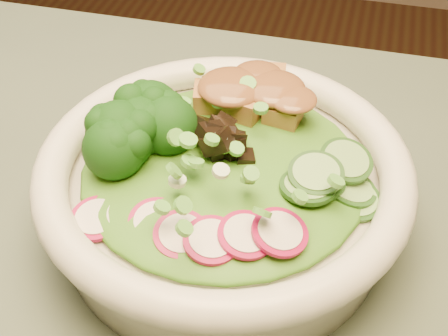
% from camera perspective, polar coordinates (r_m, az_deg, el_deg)
% --- Properties ---
extents(salad_bowl, '(0.24, 0.24, 0.07)m').
position_cam_1_polar(salad_bowl, '(0.41, 0.00, -1.92)').
color(salad_bowl, silver).
rests_on(salad_bowl, dining_table).
extents(lettuce_bed, '(0.18, 0.18, 0.02)m').
position_cam_1_polar(lettuce_bed, '(0.40, 0.00, 0.11)').
color(lettuce_bed, '#276715').
rests_on(lettuce_bed, salad_bowl).
extents(broccoli_florets, '(0.09, 0.08, 0.04)m').
position_cam_1_polar(broccoli_florets, '(0.40, -7.80, 2.87)').
color(broccoli_florets, black).
rests_on(broccoli_florets, salad_bowl).
extents(radish_slices, '(0.10, 0.06, 0.02)m').
position_cam_1_polar(radish_slices, '(0.35, -2.30, -5.86)').
color(radish_slices, maroon).
rests_on(radish_slices, salad_bowl).
extents(cucumber_slices, '(0.08, 0.08, 0.03)m').
position_cam_1_polar(cucumber_slices, '(0.38, 8.42, -0.53)').
color(cucumber_slices, '#92C76E').
rests_on(cucumber_slices, salad_bowl).
extents(mushroom_heap, '(0.08, 0.08, 0.04)m').
position_cam_1_polar(mushroom_heap, '(0.40, 0.44, 2.40)').
color(mushroom_heap, black).
rests_on(mushroom_heap, salad_bowl).
extents(tofu_cubes, '(0.09, 0.08, 0.03)m').
position_cam_1_polar(tofu_cubes, '(0.43, 2.30, 5.92)').
color(tofu_cubes, '#9F6735').
rests_on(tofu_cubes, salad_bowl).
extents(peanut_sauce, '(0.06, 0.05, 0.01)m').
position_cam_1_polar(peanut_sauce, '(0.42, 2.35, 7.19)').
color(peanut_sauce, brown).
rests_on(peanut_sauce, tofu_cubes).
extents(scallion_garnish, '(0.17, 0.17, 0.02)m').
position_cam_1_polar(scallion_garnish, '(0.38, 0.00, 2.42)').
color(scallion_garnish, '#5AAA3C').
rests_on(scallion_garnish, salad_bowl).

